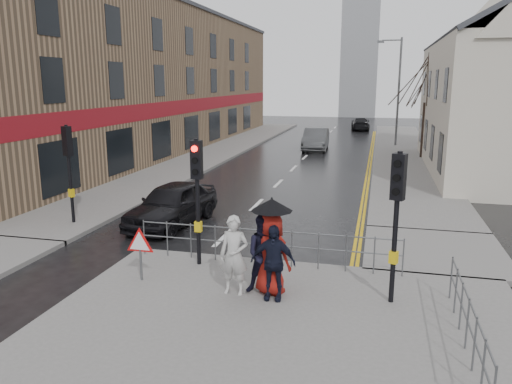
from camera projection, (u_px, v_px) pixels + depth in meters
The scene contains 23 objects.
ground at pixel (190, 271), 13.38m from camera, with size 120.00×120.00×0.00m, color black.
near_pavement at pixel (272, 349), 9.35m from camera, with size 10.00×9.00×0.14m, color #605E5B.
left_pavement at pixel (221, 149), 36.68m from camera, with size 4.00×44.00×0.14m, color #605E5B.
right_pavement at pixel (404, 151), 35.53m from camera, with size 4.00×40.00×0.14m, color #605E5B.
pavement_bridge_right at pixel (434, 251), 14.69m from camera, with size 4.00×4.20×0.14m, color #605E5B.
building_left_terrace at pixel (143, 81), 35.95m from camera, with size 8.00×42.00×10.00m, color #84684C.
church_tower at pixel (360, 52), 69.82m from camera, with size 5.00×5.00×18.00m, color gray.
traffic_signal_near_left at pixel (197, 180), 12.99m from camera, with size 0.28×0.27×3.40m.
traffic_signal_near_right at pixel (397, 201), 10.68m from camera, with size 0.34×0.33×3.40m.
traffic_signal_far_left at pixel (69, 157), 16.98m from camera, with size 0.34×0.33×3.40m.
guard_railing_front at pixel (266, 239), 13.31m from camera, with size 7.14×0.04×1.00m.
guard_railing_side at pixel (468, 313), 9.07m from camera, with size 0.04×4.54×1.00m.
warning_sign at pixel (140, 245), 12.20m from camera, with size 0.80×0.07×1.35m.
street_lamp at pixel (397, 85), 37.52m from camera, with size 1.83×0.25×8.00m.
tree_near at pixel (427, 78), 31.35m from camera, with size 2.40×2.40×6.58m.
tree_far at pixel (424, 88), 38.97m from camera, with size 2.40×2.40×5.64m.
pedestrian_a at pixel (234, 255), 11.43m from camera, with size 0.68×0.45×1.86m, color #B2B1AE.
pedestrian_b at pixel (265, 254), 11.49m from camera, with size 0.91×0.71×1.88m, color black.
pedestrian_with_umbrella at pixel (271, 245), 11.40m from camera, with size 1.10×0.96×2.26m.
pedestrian_d at pixel (273, 262), 11.16m from camera, with size 1.02×0.42×1.74m, color black.
car_parked at pixel (172, 204), 17.53m from camera, with size 1.77×4.41×1.50m, color black.
car_mid at pixel (316, 139), 36.56m from camera, with size 1.69×4.84×1.59m, color #3E4043.
car_far at pixel (360, 124), 51.60m from camera, with size 1.80×4.43×1.29m, color black.
Camera 1 is at (4.76, -11.81, 4.98)m, focal length 35.00 mm.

